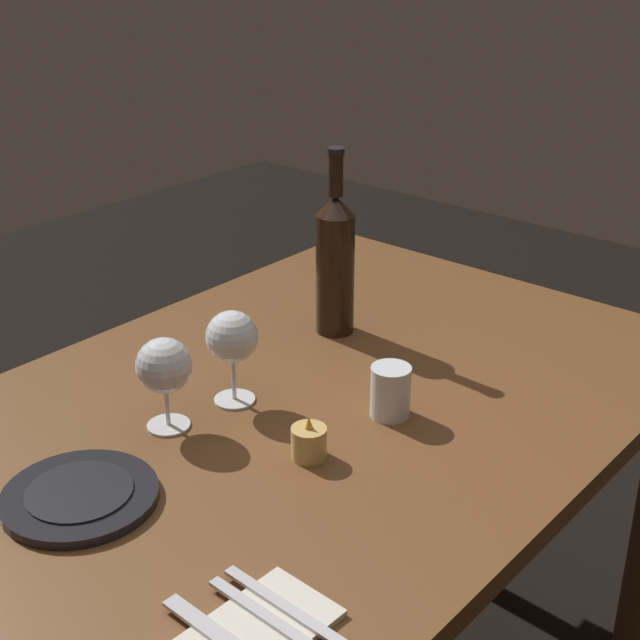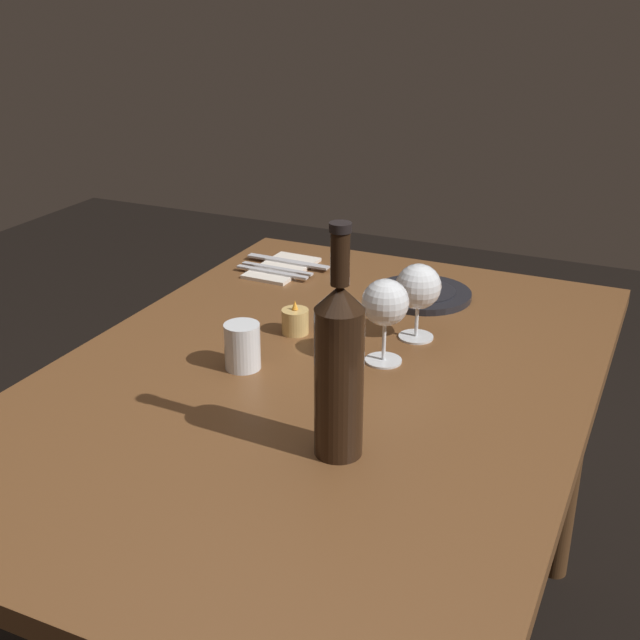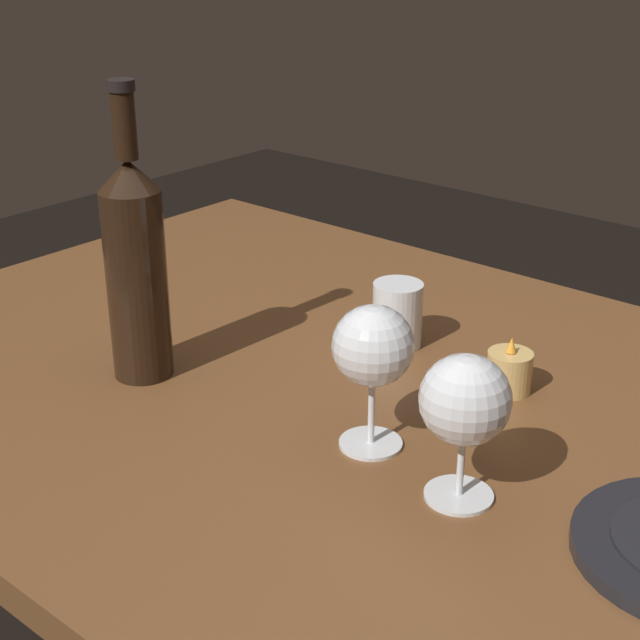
{
  "view_description": "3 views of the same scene",
  "coord_description": "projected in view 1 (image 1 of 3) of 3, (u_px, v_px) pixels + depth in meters",
  "views": [
    {
      "loc": [
        0.99,
        0.85,
        1.48
      ],
      "look_at": [
        -0.02,
        -0.0,
        0.87
      ],
      "focal_mm": 51.94,
      "sensor_mm": 36.0,
      "label": 1
    },
    {
      "loc": [
        -1.14,
        -0.53,
        1.38
      ],
      "look_at": [
        -0.0,
        -0.0,
        0.84
      ],
      "focal_mm": 45.98,
      "sensor_mm": 36.0,
      "label": 2
    },
    {
      "loc": [
        0.61,
        -0.77,
        1.26
      ],
      "look_at": [
        -0.0,
        -0.05,
        0.84
      ],
      "focal_mm": 53.66,
      "sensor_mm": 36.0,
      "label": 3
    }
  ],
  "objects": [
    {
      "name": "votive_candle",
      "position": [
        309.0,
        443.0,
        1.32
      ],
      "size": [
        0.05,
        0.05,
        0.07
      ],
      "color": "#DBB266",
      "rests_on": "dining_table"
    },
    {
      "name": "folded_napkin",
      "position": [
        252.0,
        635.0,
        1.0
      ],
      "size": [
        0.19,
        0.12,
        0.01
      ],
      "color": "silver",
      "rests_on": "dining_table"
    },
    {
      "name": "wine_glass_right",
      "position": [
        232.0,
        339.0,
        1.43
      ],
      "size": [
        0.08,
        0.08,
        0.16
      ],
      "color": "white",
      "rests_on": "dining_table"
    },
    {
      "name": "wine_bottle",
      "position": [
        335.0,
        261.0,
        1.66
      ],
      "size": [
        0.07,
        0.07,
        0.34
      ],
      "color": "black",
      "rests_on": "dining_table"
    },
    {
      "name": "dinner_plate",
      "position": [
        80.0,
        496.0,
        1.23
      ],
      "size": [
        0.21,
        0.21,
        0.02
      ],
      "color": "black",
      "rests_on": "dining_table"
    },
    {
      "name": "fork_outer",
      "position": [
        283.0,
        605.0,
        1.04
      ],
      "size": [
        0.02,
        0.18,
        0.0
      ],
      "color": "silver",
      "rests_on": "folded_napkin"
    },
    {
      "name": "fork_inner",
      "position": [
        268.0,
        617.0,
        1.02
      ],
      "size": [
        0.02,
        0.18,
        0.0
      ],
      "color": "silver",
      "rests_on": "folded_napkin"
    },
    {
      "name": "water_tumbler",
      "position": [
        390.0,
        394.0,
        1.42
      ],
      "size": [
        0.06,
        0.06,
        0.08
      ],
      "color": "white",
      "rests_on": "dining_table"
    },
    {
      "name": "wine_glass_left",
      "position": [
        164.0,
        368.0,
        1.36
      ],
      "size": [
        0.08,
        0.08,
        0.15
      ],
      "color": "white",
      "rests_on": "dining_table"
    },
    {
      "name": "dining_table",
      "position": [
        314.0,
        442.0,
        1.53
      ],
      "size": [
        1.3,
        0.9,
        0.74
      ],
      "color": "brown",
      "rests_on": "ground"
    }
  ]
}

